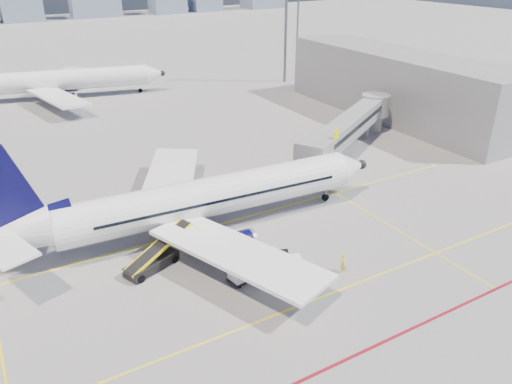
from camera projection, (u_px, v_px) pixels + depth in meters
ground at (262, 265)px, 41.75m from camera, size 420.00×420.00×0.00m
apron_markings at (282, 292)px, 38.44m from camera, size 90.00×35.12×0.01m
jet_bridge at (352, 125)px, 63.98m from camera, size 23.55×15.78×6.30m
terminal_block at (397, 85)px, 77.97m from camera, size 10.00×42.00×10.00m
floodlight_mast_ne at (286, 11)px, 96.02m from camera, size 3.20×0.61×25.45m
main_aircraft at (196, 200)px, 45.47m from camera, size 37.84×32.95×11.05m
second_aircraft at (57, 81)px, 88.53m from camera, size 37.25×32.09×11.01m
baggage_tug at (287, 261)px, 41.01m from camera, size 2.50×2.03×1.53m
cargo_dolly at (247, 269)px, 39.56m from camera, size 3.27×1.89×1.69m
belt_loader at (153, 261)px, 41.05m from camera, size 6.75×3.81×2.75m
ramp_worker at (343, 263)px, 40.56m from camera, size 0.65×0.71×1.63m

